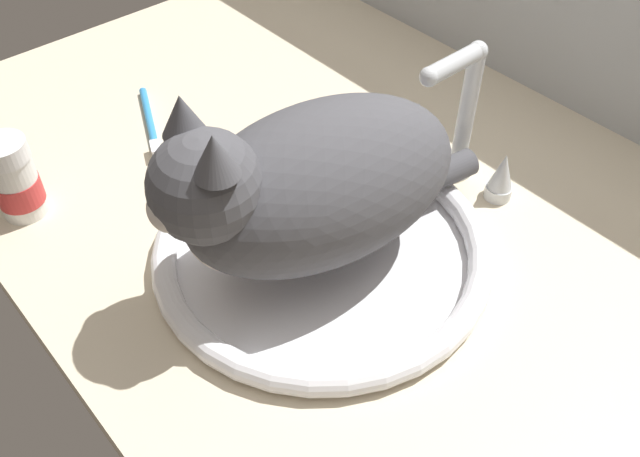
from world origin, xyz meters
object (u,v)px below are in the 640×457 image
at_px(faucet, 458,126).
at_px(pill_bottle, 15,181).
at_px(cat, 301,185).
at_px(toothbrush, 150,124).
at_px(sink_basin, 320,247).

height_order(faucet, pill_bottle, faucet).
xyz_separation_m(faucet, cat, (-0.00, -0.23, 0.04)).
bearing_deg(toothbrush, sink_basin, 3.38).
bearing_deg(cat, toothbrush, 179.66).
distance_m(faucet, toothbrush, 0.40).
bearing_deg(pill_bottle, sink_basin, 37.47).
xyz_separation_m(faucet, toothbrush, (-0.32, -0.23, -0.06)).
bearing_deg(cat, faucet, 89.16).
height_order(cat, pill_bottle, cat).
xyz_separation_m(pill_bottle, toothbrush, (-0.04, 0.19, -0.04)).
distance_m(cat, toothbrush, 0.33).
bearing_deg(sink_basin, toothbrush, -176.62).
distance_m(faucet, pill_bottle, 0.51).
distance_m(sink_basin, faucet, 0.22).
relative_size(sink_basin, toothbrush, 2.44).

